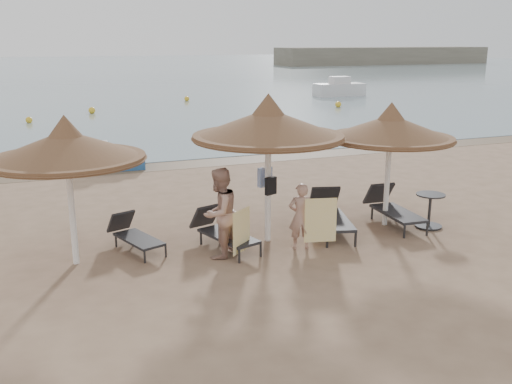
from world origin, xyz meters
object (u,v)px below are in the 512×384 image
at_px(lounger_near_left, 222,230).
at_px(lounger_near_right, 330,213).
at_px(side_table, 429,212).
at_px(pedal_boat, 112,159).
at_px(palapa_left, 66,147).
at_px(person_right, 301,211).
at_px(lounger_far_right, 392,207).
at_px(palapa_center, 268,125).
at_px(palapa_right, 390,128).
at_px(lounger_far_left, 133,234).
at_px(person_left, 220,206).

distance_m(lounger_near_left, lounger_near_right, 2.74).
distance_m(side_table, pedal_boat, 11.25).
height_order(palapa_left, person_right, palapa_left).
xyz_separation_m(side_table, person_right, (-3.53, -0.20, 0.46)).
relative_size(lounger_far_right, side_table, 2.45).
height_order(palapa_center, side_table, palapa_center).
relative_size(palapa_right, side_table, 3.64).
bearing_deg(palapa_right, lounger_near_right, 176.20).
height_order(lounger_far_left, side_table, side_table).
relative_size(palapa_center, lounger_far_right, 1.63).
bearing_deg(person_right, lounger_far_left, -4.07).
relative_size(palapa_left, palapa_center, 0.92).
height_order(lounger_near_left, lounger_far_right, lounger_far_right).
bearing_deg(lounger_far_left, side_table, -28.50).
xyz_separation_m(palapa_left, lounger_far_right, (7.48, -0.06, -2.00)).
relative_size(lounger_near_right, pedal_boat, 1.05).
relative_size(palapa_center, lounger_far_left, 1.92).
height_order(palapa_right, lounger_far_left, palapa_right).
xyz_separation_m(lounger_near_left, lounger_near_right, (2.73, 0.11, 0.05)).
distance_m(palapa_center, palapa_right, 3.12).
relative_size(palapa_left, person_left, 1.39).
bearing_deg(palapa_left, person_right, -10.50).
bearing_deg(side_table, lounger_far_right, 138.08).
distance_m(lounger_far_left, lounger_near_right, 4.57).
relative_size(palapa_center, pedal_boat, 1.58).
xyz_separation_m(lounger_far_left, lounger_near_left, (1.82, -0.57, 0.04)).
distance_m(palapa_left, person_right, 4.95).
bearing_deg(lounger_near_left, palapa_left, 159.84).
height_order(lounger_far_left, lounger_near_left, lounger_near_left).
distance_m(palapa_left, lounger_far_left, 2.46).
bearing_deg(lounger_near_left, palapa_center, -17.48).
height_order(palapa_center, palapa_right, palapa_center).
height_order(palapa_left, palapa_center, palapa_center).
bearing_deg(palapa_center, lounger_near_right, 3.86).
distance_m(palapa_center, pedal_boat, 9.38).
height_order(lounger_near_right, person_left, person_left).
relative_size(lounger_far_right, person_right, 1.20).
relative_size(palapa_center, lounger_near_right, 1.51).
bearing_deg(person_right, palapa_center, -40.27).
height_order(lounger_near_left, person_left, person_left).
distance_m(lounger_near_left, person_left, 0.93).
relative_size(lounger_near_right, person_right, 1.30).
xyz_separation_m(lounger_near_left, side_table, (5.09, -0.52, 0.01)).
distance_m(lounger_near_left, person_right, 1.78).
distance_m(lounger_near_left, pedal_boat, 8.89).
bearing_deg(palapa_left, lounger_near_left, -2.52).
bearing_deg(lounger_far_right, lounger_near_right, -178.01).
bearing_deg(palapa_left, lounger_near_right, -0.20).
distance_m(palapa_right, lounger_far_left, 6.38).
height_order(lounger_near_right, pedal_boat, pedal_boat).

